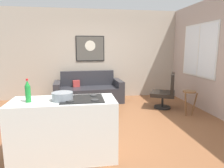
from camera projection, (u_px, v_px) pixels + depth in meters
The scene contains 12 objects.
ground at pixel (107, 124), 4.33m from camera, with size 6.40×6.40×0.04m, color brown.
back_wall at pixel (97, 54), 6.43m from camera, with size 6.40×0.05×2.80m, color #B5A593.
right_wall at pixel (214, 57), 4.76m from camera, with size 0.05×6.40×2.80m, color #B8A194.
couch at pixel (89, 92), 6.02m from camera, with size 2.05×0.98×0.91m.
coffee_table at pixel (92, 98), 4.91m from camera, with size 0.97×0.63×0.42m.
armchair at pixel (166, 92), 5.34m from camera, with size 0.83×0.84×0.95m.
bar_stool at pixel (189, 97), 4.77m from camera, with size 0.35×0.35×0.61m.
kitchen_counter at pixel (65, 129), 2.91m from camera, with size 1.48×0.64×0.91m.
soda_bottle at pixel (28, 92), 2.69m from camera, with size 0.07×0.07×0.32m.
mixing_bowl at pixel (62, 96), 2.80m from camera, with size 0.29×0.29×0.11m.
wall_painting at pixel (90, 49), 6.32m from camera, with size 0.89×0.03×0.79m.
window at pixel (199, 51), 5.32m from camera, with size 0.03×1.50×1.40m.
Camera 1 is at (-0.53, -4.07, 1.61)m, focal length 32.06 mm.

